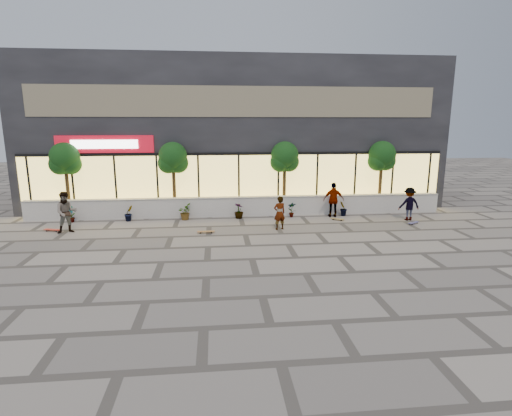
{
  "coord_description": "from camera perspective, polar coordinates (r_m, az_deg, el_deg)",
  "views": [
    {
      "loc": [
        -1.26,
        -13.83,
        4.88
      ],
      "look_at": [
        0.44,
        2.87,
        1.3
      ],
      "focal_mm": 28.0,
      "sensor_mm": 36.0,
      "label": 1
    }
  ],
  "objects": [
    {
      "name": "ground",
      "position": [
        14.72,
        -0.56,
        -7.32
      ],
      "size": [
        80.0,
        80.0,
        0.0
      ],
      "primitive_type": "plane",
      "color": "gray",
      "rests_on": "ground"
    },
    {
      "name": "shrub_e",
      "position": [
        21.15,
        5.13,
        -0.23
      ],
      "size": [
        0.46,
        0.35,
        0.81
      ],
      "primitive_type": "imported",
      "rotation": [
        0.0,
        0.0,
        3.28
      ],
      "color": "#123812",
      "rests_on": "ground"
    },
    {
      "name": "skater_center",
      "position": [
        18.57,
        3.37,
        -0.72
      ],
      "size": [
        0.65,
        0.52,
        1.57
      ],
      "primitive_type": "imported",
      "rotation": [
        0.0,
        0.0,
        3.42
      ],
      "color": "white",
      "rests_on": "ground"
    },
    {
      "name": "skater_right_far",
      "position": [
        21.78,
        21.03,
        0.55
      ],
      "size": [
        1.11,
        0.66,
        1.69
      ],
      "primitive_type": "imported",
      "rotation": [
        0.0,
        0.0,
        3.17
      ],
      "color": "maroon",
      "rests_on": "ground"
    },
    {
      "name": "shrub_a",
      "position": [
        22.0,
        -24.88,
        -0.84
      ],
      "size": [
        0.43,
        0.29,
        0.81
      ],
      "primitive_type": "imported",
      "color": "#123812",
      "rests_on": "ground"
    },
    {
      "name": "tree_mideast",
      "position": [
        21.94,
        4.12,
        7.05
      ],
      "size": [
        1.6,
        1.5,
        3.92
      ],
      "color": "#473419",
      "rests_on": "ground"
    },
    {
      "name": "shrub_d",
      "position": [
        20.8,
        -2.47,
        -0.4
      ],
      "size": [
        0.64,
        0.64,
        0.81
      ],
      "primitive_type": "imported",
      "rotation": [
        0.0,
        0.0,
        2.46
      ],
      "color": "#123812",
      "rests_on": "ground"
    },
    {
      "name": "retail_building",
      "position": [
        26.36,
        -3.12,
        10.64
      ],
      "size": [
        24.0,
        9.17,
        8.5
      ],
      "color": "black",
      "rests_on": "ground"
    },
    {
      "name": "planter_wall",
      "position": [
        21.32,
        -2.29,
        0.24
      ],
      "size": [
        22.0,
        0.42,
        1.04
      ],
      "color": "silver",
      "rests_on": "ground"
    },
    {
      "name": "tree_west",
      "position": [
        22.96,
        -25.63,
        6.13
      ],
      "size": [
        1.6,
        1.5,
        3.92
      ],
      "color": "#473419",
      "rests_on": "ground"
    },
    {
      "name": "skateboard_left",
      "position": [
        20.62,
        -27.08,
        -2.77
      ],
      "size": [
        0.83,
        0.42,
        0.1
      ],
      "rotation": [
        0.0,
        0.0,
        -0.28
      ],
      "color": "red",
      "rests_on": "ground"
    },
    {
      "name": "skater_right_near",
      "position": [
        21.41,
        11.02,
        1.14
      ],
      "size": [
        1.12,
        0.57,
        1.83
      ],
      "primitive_type": "imported",
      "rotation": [
        0.0,
        0.0,
        3.03
      ],
      "color": "silver",
      "rests_on": "ground"
    },
    {
      "name": "shrub_b",
      "position": [
        21.24,
        -17.73,
        -0.71
      ],
      "size": [
        0.57,
        0.57,
        0.81
      ],
      "primitive_type": "imported",
      "rotation": [
        0.0,
        0.0,
        0.82
      ],
      "color": "#123812",
      "rests_on": "ground"
    },
    {
      "name": "skateboard_center",
      "position": [
        18.21,
        -7.16,
        -3.35
      ],
      "size": [
        0.79,
        0.22,
        0.09
      ],
      "rotation": [
        0.0,
        0.0,
        0.03
      ],
      "color": "#9A6532",
      "rests_on": "ground"
    },
    {
      "name": "shrub_f",
      "position": [
        21.84,
        12.36,
        -0.07
      ],
      "size": [
        0.55,
        0.57,
        0.81
      ],
      "primitive_type": "imported",
      "rotation": [
        0.0,
        0.0,
        4.1
      ],
      "color": "#123812",
      "rests_on": "ground"
    },
    {
      "name": "shrub_c",
      "position": [
        20.84,
        -10.17,
        -0.56
      ],
      "size": [
        0.68,
        0.77,
        0.81
      ],
      "primitive_type": "imported",
      "rotation": [
        0.0,
        0.0,
        1.64
      ],
      "color": "#123812",
      "rests_on": "ground"
    },
    {
      "name": "tree_midwest",
      "position": [
        21.73,
        -11.78,
        6.79
      ],
      "size": [
        1.6,
        1.5,
        3.92
      ],
      "color": "#473419",
      "rests_on": "ground"
    },
    {
      "name": "skater_left",
      "position": [
        19.86,
        -25.46,
        -0.58
      ],
      "size": [
        1.11,
        0.99,
        1.89
      ],
      "primitive_type": "imported",
      "rotation": [
        0.0,
        0.0,
        0.35
      ],
      "color": "#8E7B5C",
      "rests_on": "ground"
    },
    {
      "name": "skateboard_right_far",
      "position": [
        21.15,
        21.59,
        -1.96
      ],
      "size": [
        0.71,
        0.54,
        0.09
      ],
      "rotation": [
        0.0,
        0.0,
        0.56
      ],
      "color": "#484680",
      "rests_on": "ground"
    },
    {
      "name": "skateboard_right_near",
      "position": [
        20.85,
        11.54,
        -1.55
      ],
      "size": [
        0.67,
        0.54,
        0.08
      ],
      "rotation": [
        0.0,
        0.0,
        -0.6
      ],
      "color": "olive",
      "rests_on": "ground"
    },
    {
      "name": "tree_east",
      "position": [
        23.52,
        17.54,
        6.86
      ],
      "size": [
        1.6,
        1.5,
        3.92
      ],
      "color": "#473419",
      "rests_on": "ground"
    }
  ]
}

